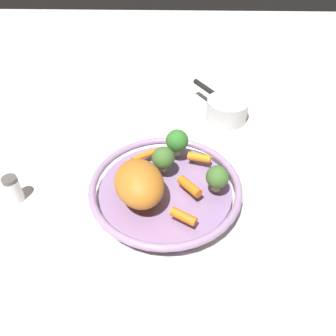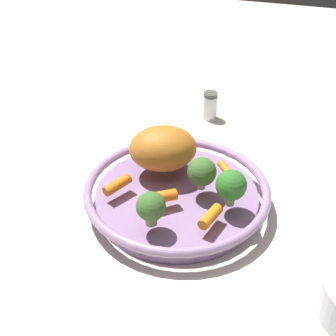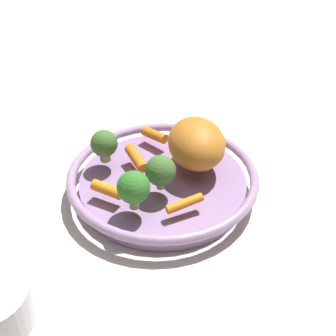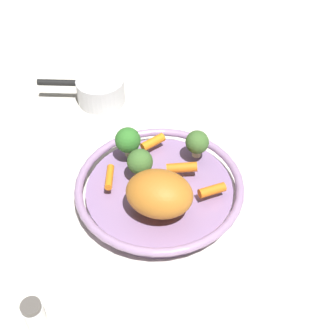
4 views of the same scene
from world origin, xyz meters
name	(u,v)px [view 2 (image 2 of 4)]	position (x,y,z in m)	size (l,w,h in m)	color
ground_plane	(177,206)	(0.00, 0.00, 0.00)	(2.56, 2.56, 0.00)	silver
serving_bowl	(177,196)	(0.00, 0.00, 0.03)	(0.35, 0.35, 0.05)	#8E709E
roast_chicken_piece	(163,148)	(-0.05, -0.04, 0.09)	(0.13, 0.10, 0.08)	#BF6F24
baby_carrot_back	(117,185)	(0.04, -0.10, 0.06)	(0.02, 0.02, 0.06)	orange
baby_carrot_right	(228,173)	(-0.06, 0.09, 0.06)	(0.01, 0.01, 0.06)	orange
baby_carrot_left	(159,197)	(0.05, -0.02, 0.06)	(0.02, 0.02, 0.06)	orange
baby_carrot_center	(210,217)	(0.08, 0.08, 0.06)	(0.02, 0.02, 0.05)	orange
broccoli_floret_edge	(231,186)	(0.03, 0.10, 0.09)	(0.05, 0.05, 0.07)	#97AA66
broccoli_floret_mid	(151,207)	(0.11, -0.01, 0.08)	(0.05, 0.05, 0.06)	tan
broccoli_floret_small	(202,172)	(-0.01, 0.04, 0.09)	(0.05, 0.05, 0.06)	tan
salt_shaker	(210,106)	(-0.35, -0.01, 0.03)	(0.03, 0.03, 0.07)	white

